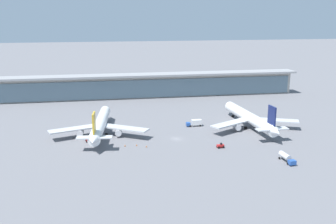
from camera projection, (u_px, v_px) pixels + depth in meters
ground_plane at (176, 139)px, 169.17m from camera, size 1200.00×1200.00×0.00m
airliner_left_stand at (100, 125)px, 173.47m from camera, size 43.07×56.36×15.01m
airliner_centre_stand at (250, 118)px, 184.00m from camera, size 43.29×56.38×15.01m
service_truck_near_nose_blue at (195, 123)px, 187.58m from camera, size 7.34×2.49×3.10m
service_truck_under_wing_red at (88, 140)px, 165.25m from camera, size 2.14×3.09×2.05m
service_truck_mid_apron_red at (220, 146)px, 157.51m from camera, size 3.01×1.98×2.05m
service_truck_by_tail_blue at (287, 157)px, 142.60m from camera, size 3.04×8.74×2.95m
terminal_building at (149, 85)px, 250.68m from camera, size 191.98×12.80×15.20m
safety_cone_alpha at (147, 146)px, 158.48m from camera, size 0.62×0.62×0.70m
safety_cone_bravo at (125, 146)px, 159.51m from camera, size 0.62×0.62×0.70m
safety_cone_charlie at (137, 145)px, 160.14m from camera, size 0.62×0.62×0.70m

